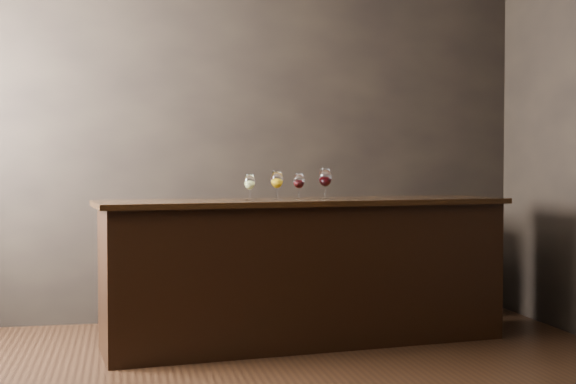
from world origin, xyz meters
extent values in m
cube|color=black|center=(0.00, 2.25, 1.40)|extent=(5.00, 0.02, 2.80)
cube|color=black|center=(0.00, -2.25, 1.40)|extent=(5.00, 0.02, 2.80)
cube|color=black|center=(0.54, 1.25, 0.48)|extent=(2.77, 0.92, 0.95)
cube|color=black|center=(0.54, 1.25, 0.97)|extent=(2.87, 0.99, 0.04)
cube|color=black|center=(0.46, 2.03, 0.45)|extent=(2.49, 0.40, 0.90)
cylinder|color=white|center=(0.15, 1.22, 0.99)|extent=(0.06, 0.06, 0.00)
cylinder|color=white|center=(0.15, 1.22, 1.03)|extent=(0.01, 0.01, 0.07)
ellipsoid|color=white|center=(0.15, 1.22, 1.11)|extent=(0.07, 0.07, 0.11)
cylinder|color=white|center=(0.15, 1.22, 1.16)|extent=(0.06, 0.06, 0.01)
ellipsoid|color=#CFD070|center=(0.15, 1.22, 1.09)|extent=(0.06, 0.06, 0.05)
cylinder|color=white|center=(0.33, 1.21, 0.99)|extent=(0.07, 0.07, 0.00)
cylinder|color=white|center=(0.33, 1.21, 1.03)|extent=(0.01, 0.01, 0.07)
ellipsoid|color=white|center=(0.33, 1.21, 1.12)|extent=(0.08, 0.08, 0.12)
cylinder|color=white|center=(0.33, 1.21, 1.18)|extent=(0.06, 0.06, 0.01)
ellipsoid|color=#BC840B|center=(0.33, 1.21, 1.10)|extent=(0.07, 0.07, 0.05)
cylinder|color=white|center=(0.50, 1.28, 0.99)|extent=(0.06, 0.06, 0.00)
cylinder|color=white|center=(0.50, 1.28, 1.03)|extent=(0.01, 0.01, 0.07)
ellipsoid|color=white|center=(0.50, 1.28, 1.11)|extent=(0.08, 0.08, 0.11)
cylinder|color=white|center=(0.50, 1.28, 1.16)|extent=(0.06, 0.06, 0.01)
ellipsoid|color=black|center=(0.50, 1.28, 1.10)|extent=(0.06, 0.06, 0.05)
cylinder|color=white|center=(0.68, 1.26, 0.99)|extent=(0.07, 0.07, 0.00)
cylinder|color=white|center=(0.68, 1.26, 1.03)|extent=(0.01, 0.01, 0.08)
ellipsoid|color=white|center=(0.68, 1.26, 1.14)|extent=(0.09, 0.09, 0.13)
cylinder|color=white|center=(0.68, 1.26, 1.19)|extent=(0.07, 0.07, 0.01)
ellipsoid|color=black|center=(0.68, 1.26, 1.12)|extent=(0.07, 0.07, 0.06)
camera|label=1|loc=(-0.69, -4.05, 1.23)|focal=50.00mm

